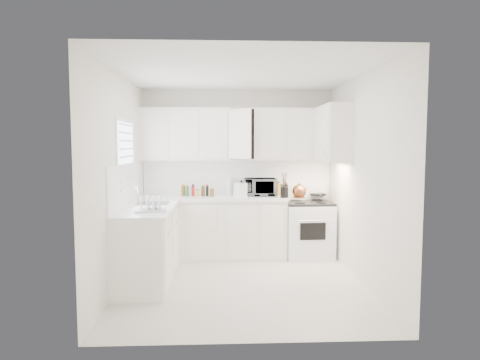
{
  "coord_description": "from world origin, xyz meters",
  "views": [
    {
      "loc": [
        -0.26,
        -5.19,
        1.74
      ],
      "look_at": [
        0.0,
        0.7,
        1.25
      ],
      "focal_mm": 31.82,
      "sensor_mm": 36.0,
      "label": 1
    }
  ],
  "objects": [
    {
      "name": "spice_left_3",
      "position": [
        -0.62,
        1.33,
        1.02
      ],
      "size": [
        0.06,
        0.06,
        0.13
      ],
      "primitive_type": "cylinder",
      "color": "gold",
      "rests_on": "countertop_back"
    },
    {
      "name": "countertop_back",
      "position": [
        -0.39,
        1.29,
        0.93
      ],
      "size": [
        2.24,
        0.64,
        0.05
      ],
      "primitive_type": "cube",
      "color": "white",
      "rests_on": "lower_cabinets_back"
    },
    {
      "name": "lower_cabinets_left",
      "position": [
        -1.2,
        0.2,
        0.45
      ],
      "size": [
        0.6,
        1.6,
        0.9
      ],
      "primitive_type": null,
      "color": "white",
      "rests_on": "floor"
    },
    {
      "name": "rice_cooker",
      "position": [
        0.05,
        1.3,
        1.07
      ],
      "size": [
        0.25,
        0.25,
        0.24
      ],
      "primitive_type": null,
      "rotation": [
        0.0,
        0.0,
        0.01
      ],
      "color": "white",
      "rests_on": "countertop_back"
    },
    {
      "name": "ceiling",
      "position": [
        0.0,
        0.0,
        2.6
      ],
      "size": [
        3.2,
        3.2,
        0.0
      ],
      "primitive_type": "plane",
      "rotation": [
        3.14,
        0.0,
        0.0
      ],
      "color": "white",
      "rests_on": "ground"
    },
    {
      "name": "countertop_left",
      "position": [
        -1.19,
        0.2,
        0.93
      ],
      "size": [
        0.64,
        1.62,
        0.05
      ],
      "primitive_type": "cube",
      "color": "white",
      "rests_on": "lower_cabinets_left"
    },
    {
      "name": "sauce_right_1",
      "position": [
        0.64,
        1.4,
        1.05
      ],
      "size": [
        0.06,
        0.06,
        0.19
      ],
      "primitive_type": "cylinder",
      "color": "gold",
      "rests_on": "countertop_back"
    },
    {
      "name": "sauce_right_3",
      "position": [
        0.74,
        1.4,
        1.05
      ],
      "size": [
        0.06,
        0.06,
        0.19
      ],
      "primitive_type": "cylinder",
      "color": "black",
      "rests_on": "countertop_back"
    },
    {
      "name": "stove",
      "position": [
        1.09,
        1.26,
        0.55
      ],
      "size": [
        0.73,
        0.61,
        1.1
      ],
      "primitive_type": null,
      "rotation": [
        0.0,
        0.0,
        0.03
      ],
      "color": "white",
      "rests_on": "floor"
    },
    {
      "name": "wall_front",
      "position": [
        0.0,
        -1.6,
        1.3
      ],
      "size": [
        3.0,
        0.0,
        3.0
      ],
      "primitive_type": "plane",
      "rotation": [
        -1.57,
        0.0,
        0.0
      ],
      "color": "white",
      "rests_on": "ground"
    },
    {
      "name": "dish_rack",
      "position": [
        -1.12,
        -0.13,
        1.05
      ],
      "size": [
        0.41,
        0.34,
        0.2
      ],
      "primitive_type": null,
      "rotation": [
        0.0,
        0.0,
        0.23
      ],
      "color": "white",
      "rests_on": "countertop_left"
    },
    {
      "name": "sink",
      "position": [
        -1.19,
        0.55,
        1.07
      ],
      "size": [
        0.42,
        0.38,
        0.3
      ],
      "primitive_type": null,
      "color": "gray",
      "rests_on": "countertop_left"
    },
    {
      "name": "spice_left_6",
      "position": [
        -0.4,
        1.42,
        1.02
      ],
      "size": [
        0.06,
        0.06,
        0.13
      ],
      "primitive_type": "cylinder",
      "color": "brown",
      "rests_on": "countertop_back"
    },
    {
      "name": "wall_right",
      "position": [
        1.5,
        0.0,
        1.3
      ],
      "size": [
        0.0,
        3.2,
        3.2
      ],
      "primitive_type": "plane",
      "rotation": [
        1.57,
        0.0,
        -1.57
      ],
      "color": "white",
      "rests_on": "ground"
    },
    {
      "name": "sauce_right_2",
      "position": [
        0.69,
        1.46,
        1.05
      ],
      "size": [
        0.06,
        0.06,
        0.19
      ],
      "primitive_type": "cylinder",
      "color": "brown",
      "rests_on": "countertop_back"
    },
    {
      "name": "upper_cabinets_right",
      "position": [
        1.33,
        0.82,
        1.5
      ],
      "size": [
        0.33,
        0.9,
        0.8
      ],
      "primitive_type": null,
      "color": "white",
      "rests_on": "wall_right"
    },
    {
      "name": "spice_left_1",
      "position": [
        -0.78,
        1.33,
        1.02
      ],
      "size": [
        0.06,
        0.06,
        0.13
      ],
      "primitive_type": "cylinder",
      "color": "#246D36",
      "rests_on": "countertop_back"
    },
    {
      "name": "tea_kettle",
      "position": [
        0.91,
        1.1,
        1.06
      ],
      "size": [
        0.28,
        0.25,
        0.24
      ],
      "primitive_type": null,
      "rotation": [
        0.0,
        0.0,
        -0.13
      ],
      "color": "brown",
      "rests_on": "stove"
    },
    {
      "name": "backsplash_back",
      "position": [
        0.0,
        1.59,
        1.23
      ],
      "size": [
        2.98,
        0.02,
        0.55
      ],
      "primitive_type": "cube",
      "color": "white",
      "rests_on": "wall_back"
    },
    {
      "name": "wall_left",
      "position": [
        -1.5,
        0.0,
        1.3
      ],
      "size": [
        0.0,
        3.2,
        3.2
      ],
      "primitive_type": "plane",
      "rotation": [
        1.57,
        0.0,
        1.57
      ],
      "color": "white",
      "rests_on": "ground"
    },
    {
      "name": "window_blinds",
      "position": [
        -1.48,
        0.35,
        1.55
      ],
      "size": [
        0.06,
        0.96,
        1.06
      ],
      "primitive_type": null,
      "color": "white",
      "rests_on": "wall_left"
    },
    {
      "name": "paper_towel",
      "position": [
        -0.14,
        1.48,
        1.08
      ],
      "size": [
        0.12,
        0.12,
        0.27
      ],
      "primitive_type": "cylinder",
      "color": "white",
      "rests_on": "countertop_back"
    },
    {
      "name": "microwave",
      "position": [
        0.34,
        1.38,
        1.11
      ],
      "size": [
        0.49,
        0.28,
        0.33
      ],
      "primitive_type": "imported",
      "rotation": [
        0.0,
        0.0,
        0.03
      ],
      "color": "gray",
      "rests_on": "countertop_back"
    },
    {
      "name": "floor",
      "position": [
        0.0,
        0.0,
        0.0
      ],
      "size": [
        3.2,
        3.2,
        0.0
      ],
      "primitive_type": "plane",
      "color": "silver",
      "rests_on": "ground"
    },
    {
      "name": "spice_left_2",
      "position": [
        -0.7,
        1.42,
        1.02
      ],
      "size": [
        0.06,
        0.06,
        0.13
      ],
      "primitive_type": "cylinder",
      "color": "red",
      "rests_on": "countertop_back"
    },
    {
      "name": "sauce_right_0",
      "position": [
        0.58,
        1.46,
        1.05
      ],
      "size": [
        0.06,
        0.06,
        0.19
      ],
      "primitive_type": "cylinder",
      "color": "red",
      "rests_on": "countertop_back"
    },
    {
      "name": "frying_pan",
      "position": [
        1.27,
        1.42,
        0.96
      ],
      "size": [
        0.26,
        0.43,
        0.04
      ],
      "primitive_type": null,
      "rotation": [
        0.0,
        0.0,
        -0.01
      ],
      "color": "black",
      "rests_on": "stove"
    },
    {
      "name": "spice_left_4",
      "position": [
        -0.55,
        1.42,
        1.02
      ],
      "size": [
        0.06,
        0.06,
        0.13
      ],
      "primitive_type": "cylinder",
      "color": "brown",
      "rests_on": "countertop_back"
    },
    {
      "name": "spice_left_0",
      "position": [
        -0.85,
        1.42,
        1.02
      ],
      "size": [
        0.06,
        0.06,
        0.13
      ],
      "primitive_type": "cylinder",
      "color": "brown",
      "rests_on": "countertop_back"
    },
    {
      "name": "backsplash_left",
      "position": [
        -1.49,
        0.2,
        1.23
      ],
      "size": [
        0.02,
        1.6,
        0.55
      ],
      "primitive_type": "cube",
      "color": "white",
      "rests_on": "wall_left"
    },
    {
      "name": "wall_back",
      "position": [
        0.0,
        1.6,
        1.3
      ],
      "size": [
        3.0,
        0.0,
        3.0
      ],
      "primitive_type": "plane",
      "rotation": [
        1.57,
        0.0,
        0.0
      ],
      "color": "white",
      "rests_on": "ground"
    },
    {
      "name": "spice_left_5",
      "position": [
        -0.47,
        1.33,
        1.02
      ],
      "size": [
        0.06,
        0.06,
        0.13
      ],
      "primitive_type": "cylinder",
      "color": "black",
      "rests_on": "countertop_back"
    },
    {
      "name": "utensil_crock",
      "position": [
        0.68,
        1.08,
        1.14
      ],
      "size": [
        0.16,
        0.16,
        0.38
      ],
      "primitive_type": null,
      "rotation": [
        0.0,
        0.0,
        -0.31
      ],
      "color": "black",
      "rests_on": "countertop_back"
    },
    {
      "name": "upper_cabinets_back",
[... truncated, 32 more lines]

